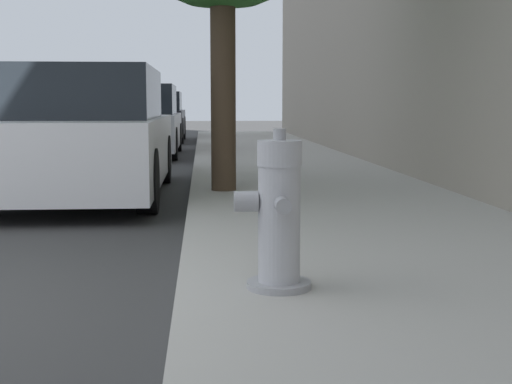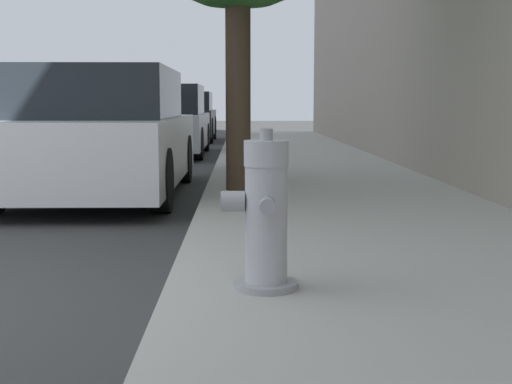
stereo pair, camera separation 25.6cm
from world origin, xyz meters
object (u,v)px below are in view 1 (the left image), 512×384
Objects in this scene: parked_car_mid at (137,122)px; parked_car_far at (151,117)px; fire_hydrant at (278,217)px; parked_car_near at (82,136)px.

parked_car_mid is 1.08× the size of parked_car_far.
fire_hydrant is 0.19× the size of parked_car_mid.
fire_hydrant is at bearing -83.86° from parked_car_far.
parked_car_near is 1.08× the size of parked_car_mid.
parked_car_near is at bearing -89.75° from parked_car_far.
parked_car_near is 6.50m from parked_car_mid.
fire_hydrant is 11.48m from parked_car_mid.
parked_car_mid is 5.47m from parked_car_far.
parked_car_near is (-1.76, 4.85, 0.19)m from fire_hydrant.
parked_car_mid is at bearing 89.69° from parked_car_near.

